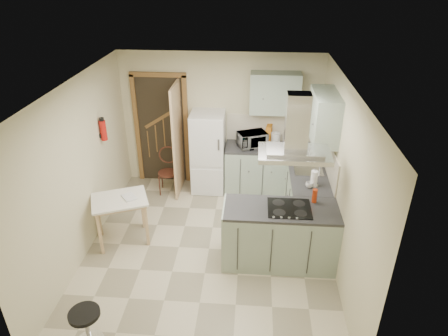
# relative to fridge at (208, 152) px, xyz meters

# --- Properties ---
(floor) EXTENTS (4.20, 4.20, 0.00)m
(floor) POSITION_rel_fridge_xyz_m (0.20, -1.80, -0.75)
(floor) COLOR beige
(floor) RESTS_ON ground
(ceiling) EXTENTS (4.20, 4.20, 0.00)m
(ceiling) POSITION_rel_fridge_xyz_m (0.20, -1.80, 1.75)
(ceiling) COLOR silver
(ceiling) RESTS_ON back_wall
(back_wall) EXTENTS (3.60, 0.00, 3.60)m
(back_wall) POSITION_rel_fridge_xyz_m (0.20, 0.30, 0.50)
(back_wall) COLOR beige
(back_wall) RESTS_ON floor
(left_wall) EXTENTS (0.00, 4.20, 4.20)m
(left_wall) POSITION_rel_fridge_xyz_m (-1.60, -1.80, 0.50)
(left_wall) COLOR beige
(left_wall) RESTS_ON floor
(right_wall) EXTENTS (0.00, 4.20, 4.20)m
(right_wall) POSITION_rel_fridge_xyz_m (2.00, -1.80, 0.50)
(right_wall) COLOR beige
(right_wall) RESTS_ON floor
(doorway) EXTENTS (1.10, 0.12, 2.10)m
(doorway) POSITION_rel_fridge_xyz_m (-0.90, 0.27, 0.30)
(doorway) COLOR brown
(doorway) RESTS_ON floor
(fridge) EXTENTS (0.60, 0.60, 1.50)m
(fridge) POSITION_rel_fridge_xyz_m (0.00, 0.00, 0.00)
(fridge) COLOR white
(fridge) RESTS_ON floor
(counter_back) EXTENTS (1.08, 0.60, 0.90)m
(counter_back) POSITION_rel_fridge_xyz_m (0.86, 0.00, -0.30)
(counter_back) COLOR #9EB2A0
(counter_back) RESTS_ON floor
(counter_right) EXTENTS (0.60, 1.95, 0.90)m
(counter_right) POSITION_rel_fridge_xyz_m (1.70, -0.68, -0.30)
(counter_right) COLOR #9EB2A0
(counter_right) RESTS_ON floor
(splashback) EXTENTS (1.68, 0.02, 0.50)m
(splashback) POSITION_rel_fridge_xyz_m (1.16, 0.29, 0.40)
(splashback) COLOR beige
(splashback) RESTS_ON counter_back
(wall_cabinet_back) EXTENTS (0.85, 0.35, 0.70)m
(wall_cabinet_back) POSITION_rel_fridge_xyz_m (1.15, 0.12, 1.10)
(wall_cabinet_back) COLOR #9EB2A0
(wall_cabinet_back) RESTS_ON back_wall
(wall_cabinet_right) EXTENTS (0.35, 0.90, 0.70)m
(wall_cabinet_right) POSITION_rel_fridge_xyz_m (1.82, -0.95, 1.10)
(wall_cabinet_right) COLOR #9EB2A0
(wall_cabinet_right) RESTS_ON right_wall
(peninsula) EXTENTS (1.55, 0.65, 0.90)m
(peninsula) POSITION_rel_fridge_xyz_m (1.22, -1.98, -0.30)
(peninsula) COLOR #9EB2A0
(peninsula) RESTS_ON floor
(hob) EXTENTS (0.58, 0.50, 0.01)m
(hob) POSITION_rel_fridge_xyz_m (1.32, -1.98, 0.16)
(hob) COLOR black
(hob) RESTS_ON peninsula
(extractor_hood) EXTENTS (0.90, 0.55, 0.10)m
(extractor_hood) POSITION_rel_fridge_xyz_m (1.32, -1.98, 0.97)
(extractor_hood) COLOR silver
(extractor_hood) RESTS_ON ceiling
(sink) EXTENTS (0.45, 0.40, 0.01)m
(sink) POSITION_rel_fridge_xyz_m (1.70, -0.85, 0.16)
(sink) COLOR silver
(sink) RESTS_ON counter_right
(fire_extinguisher) EXTENTS (0.10, 0.10, 0.32)m
(fire_extinguisher) POSITION_rel_fridge_xyz_m (-1.54, -0.90, 0.75)
(fire_extinguisher) COLOR #B2140F
(fire_extinguisher) RESTS_ON left_wall
(drop_leaf_table) EXTENTS (0.96, 0.85, 0.74)m
(drop_leaf_table) POSITION_rel_fridge_xyz_m (-1.14, -1.68, -0.38)
(drop_leaf_table) COLOR #D7A684
(drop_leaf_table) RESTS_ON floor
(bentwood_chair) EXTENTS (0.37, 0.37, 0.79)m
(bentwood_chair) POSITION_rel_fridge_xyz_m (-0.74, -0.20, -0.35)
(bentwood_chair) COLOR #4C2D19
(bentwood_chair) RESTS_ON floor
(stool) EXTENTS (0.35, 0.35, 0.46)m
(stool) POSITION_rel_fridge_xyz_m (-0.98, -3.54, -0.52)
(stool) COLOR black
(stool) RESTS_ON floor
(microwave) EXTENTS (0.58, 0.49, 0.27)m
(microwave) POSITION_rel_fridge_xyz_m (0.79, -0.01, 0.29)
(microwave) COLOR black
(microwave) RESTS_ON counter_back
(kettle) EXTENTS (0.19, 0.19, 0.25)m
(kettle) POSITION_rel_fridge_xyz_m (1.21, 0.11, 0.27)
(kettle) COLOR silver
(kettle) RESTS_ON counter_back
(cereal_box) EXTENTS (0.12, 0.23, 0.33)m
(cereal_box) POSITION_rel_fridge_xyz_m (1.09, 0.18, 0.32)
(cereal_box) COLOR orange
(cereal_box) RESTS_ON counter_back
(soap_bottle) EXTENTS (0.09, 0.09, 0.17)m
(soap_bottle) POSITION_rel_fridge_xyz_m (1.83, -0.32, 0.23)
(soap_bottle) COLOR #9E9EA9
(soap_bottle) RESTS_ON counter_right
(paper_towel) EXTENTS (0.11, 0.11, 0.26)m
(paper_towel) POSITION_rel_fridge_xyz_m (1.72, -1.34, 0.28)
(paper_towel) COLOR white
(paper_towel) RESTS_ON counter_right
(cup) EXTENTS (0.11, 0.11, 0.09)m
(cup) POSITION_rel_fridge_xyz_m (1.65, -1.39, 0.19)
(cup) COLOR silver
(cup) RESTS_ON counter_right
(red_bottle) EXTENTS (0.08, 0.08, 0.20)m
(red_bottle) POSITION_rel_fridge_xyz_m (1.68, -1.78, 0.25)
(red_bottle) COLOR #B8310F
(red_bottle) RESTS_ON peninsula
(book) EXTENTS (0.28, 0.29, 0.10)m
(book) POSITION_rel_fridge_xyz_m (-1.06, -1.68, 0.05)
(book) COLOR #953631
(book) RESTS_ON drop_leaf_table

